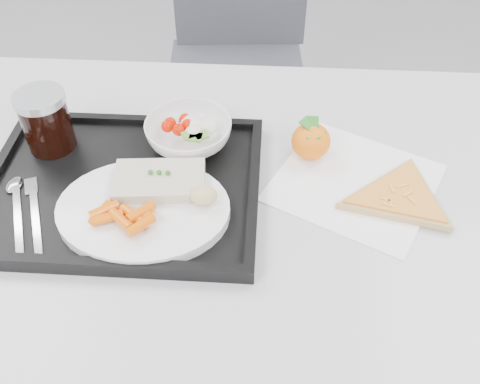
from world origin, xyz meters
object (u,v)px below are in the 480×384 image
at_px(dinner_plate, 144,210).
at_px(tray, 123,187).
at_px(tangerine, 311,141).
at_px(cola_glass, 46,120).
at_px(pizza_slice, 399,197).
at_px(chair, 238,41).
at_px(salad_bowl, 189,133).
at_px(table, 215,221).

bearing_deg(dinner_plate, tray, 127.43).
height_order(dinner_plate, tangerine, tangerine).
xyz_separation_m(cola_glass, pizza_slice, (0.60, -0.09, -0.06)).
bearing_deg(dinner_plate, chair, 84.84).
xyz_separation_m(salad_bowl, pizza_slice, (0.36, -0.11, -0.03)).
distance_m(dinner_plate, tangerine, 0.31).
distance_m(salad_bowl, tangerine, 0.21).
bearing_deg(chair, tray, -98.57).
height_order(table, pizza_slice, pizza_slice).
distance_m(tray, pizza_slice, 0.45).
bearing_deg(table, tray, -179.25).
bearing_deg(tray, dinner_plate, -52.57).
relative_size(table, cola_glass, 11.11).
xyz_separation_m(tray, tangerine, (0.31, 0.11, 0.03)).
bearing_deg(table, pizza_slice, 0.39).
xyz_separation_m(table, pizza_slice, (0.30, 0.00, 0.08)).
height_order(cola_glass, pizza_slice, cola_glass).
bearing_deg(cola_glass, tray, -32.48).
bearing_deg(salad_bowl, dinner_plate, -105.82).
distance_m(chair, tangerine, 0.84).
xyz_separation_m(chair, tangerine, (0.18, -0.78, 0.25)).
distance_m(tangerine, pizza_slice, 0.18).
bearing_deg(salad_bowl, cola_glass, -175.52).
relative_size(dinner_plate, tangerine, 2.97).
bearing_deg(tangerine, table, -146.76).
bearing_deg(tangerine, pizza_slice, -36.00).
xyz_separation_m(table, salad_bowl, (-0.05, 0.11, 0.11)).
bearing_deg(pizza_slice, salad_bowl, 163.28).
bearing_deg(cola_glass, salad_bowl, 4.48).
height_order(chair, salad_bowl, chair).
xyz_separation_m(chair, dinner_plate, (-0.09, -0.95, 0.24)).
xyz_separation_m(tangerine, pizza_slice, (0.14, -0.10, -0.02)).
distance_m(salad_bowl, pizza_slice, 0.37).
height_order(salad_bowl, cola_glass, cola_glass).
height_order(table, chair, chair).
distance_m(chair, tray, 0.92).
bearing_deg(chair, pizza_slice, -70.04).
height_order(salad_bowl, pizza_slice, salad_bowl).
relative_size(salad_bowl, pizza_slice, 0.58).
bearing_deg(dinner_plate, table, 32.14).
relative_size(table, salad_bowl, 7.89).
distance_m(cola_glass, tangerine, 0.46).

